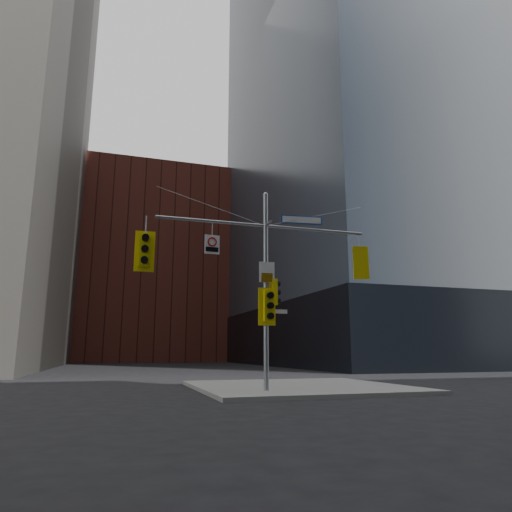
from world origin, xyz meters
TOP-DOWN VIEW (x-y plane):
  - ground at (0.00, 0.00)m, footprint 160.00×160.00m
  - sidewalk_corner at (2.00, 4.00)m, footprint 8.00×8.00m
  - tower_ne at (28.00, 32.00)m, footprint 36.00×36.00m
  - podium_ne at (28.00, 32.00)m, footprint 36.40×36.40m
  - brick_midrise at (0.00, 58.00)m, footprint 26.00×20.00m
  - signal_assembly at (0.00, 1.99)m, footprint 8.00×0.80m
  - traffic_light_west_arm at (-4.29, 2.01)m, footprint 0.67×0.53m
  - traffic_light_east_arm at (3.83, 1.99)m, footprint 0.61×0.55m
  - traffic_light_pole_side at (0.32, 2.00)m, footprint 0.38×0.33m
  - traffic_light_pole_front at (-0.00, 1.73)m, footprint 0.63×0.49m
  - street_sign_blade at (1.44, 2.00)m, footprint 1.59×0.23m
  - regulatory_sign_arm at (-2.00, 1.97)m, footprint 0.55×0.09m
  - regulatory_sign_pole at (0.00, 1.88)m, footprint 0.56×0.08m
  - street_blade_ew at (0.45, 2.00)m, footprint 0.74×0.10m
  - street_blade_ns at (0.00, 2.45)m, footprint 0.06×0.77m

SIDE VIEW (x-z plane):
  - ground at x=0.00m, z-range 0.00..0.00m
  - sidewalk_corner at x=2.00m, z-range 0.00..0.15m
  - street_blade_ns at x=0.00m, z-range 2.74..2.89m
  - street_blade_ew at x=0.45m, z-range 2.79..2.94m
  - podium_ne at x=28.00m, z-range 0.00..6.00m
  - traffic_light_pole_front at x=0.00m, z-range 2.35..3.67m
  - traffic_light_pole_side at x=0.32m, z-range 3.08..4.03m
  - regulatory_sign_pole at x=0.00m, z-range 3.86..4.60m
  - signal_assembly at x=0.00m, z-range 0.77..8.07m
  - traffic_light_west_arm at x=-4.29m, z-range 4.10..5.50m
  - traffic_light_east_arm at x=3.83m, z-range 4.16..5.44m
  - regulatory_sign_arm at x=-2.00m, z-range 4.83..5.51m
  - street_sign_blade at x=1.44m, z-range 6.19..6.51m
  - brick_midrise at x=0.00m, z-range 0.00..28.00m
  - tower_ne at x=28.00m, z-range 0.00..90.00m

